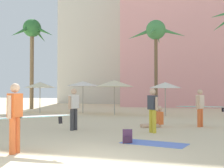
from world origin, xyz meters
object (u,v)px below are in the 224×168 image
object	(u,v)px
palm_tree_center	(32,35)
person_mid_center	(153,109)
palm_tree_far_left	(156,34)
person_far_left	(18,116)
person_near_left	(74,107)
cafe_umbrella_4	(114,83)
cafe_umbrella_0	(165,85)
cafe_umbrella_1	(40,85)
cafe_umbrella_5	(83,84)
backpack	(127,137)
person_mid_left	(156,120)
person_mid_right	(200,106)
beach_towel	(154,143)

from	to	relation	value
palm_tree_center	person_mid_center	xyz separation A→B (m)	(13.28, -12.72, -5.96)
palm_tree_far_left	person_far_left	xyz separation A→B (m)	(-1.11, -16.79, -5.19)
person_near_left	cafe_umbrella_4	bearing A→B (deg)	-64.40
palm_tree_far_left	cafe_umbrella_0	world-z (taller)	palm_tree_far_left
cafe_umbrella_1	cafe_umbrella_5	xyz separation A→B (m)	(3.33, 0.40, 0.06)
person_near_left	cafe_umbrella_5	bearing A→B (deg)	-49.18
backpack	person_near_left	xyz separation A→B (m)	(-2.87, 2.38, 0.75)
cafe_umbrella_5	person_mid_left	world-z (taller)	cafe_umbrella_5
cafe_umbrella_0	backpack	bearing A→B (deg)	-89.39
cafe_umbrella_4	palm_tree_far_left	bearing A→B (deg)	57.97
palm_tree_far_left	cafe_umbrella_5	bearing A→B (deg)	-147.60
palm_tree_center	person_mid_center	bearing A→B (deg)	-43.76
cafe_umbrella_1	person_mid_right	size ratio (longest dim) A/B	0.92
person_far_left	person_near_left	bearing A→B (deg)	-85.70
cafe_umbrella_0	backpack	distance (m)	10.93
cafe_umbrella_1	person_mid_center	size ratio (longest dim) A/B	1.36
beach_towel	person_near_left	distance (m)	4.39
cafe_umbrella_1	cafe_umbrella_4	bearing A→B (deg)	-1.81
palm_tree_center	beach_towel	bearing A→B (deg)	-47.81
backpack	person_near_left	distance (m)	3.80
cafe_umbrella_0	cafe_umbrella_5	world-z (taller)	cafe_umbrella_5
palm_tree_far_left	backpack	bearing A→B (deg)	-84.94
backpack	person_near_left	bearing A→B (deg)	-143.44
person_far_left	person_mid_center	size ratio (longest dim) A/B	1.65
cafe_umbrella_4	person_mid_center	bearing A→B (deg)	-64.36
cafe_umbrella_0	cafe_umbrella_4	world-z (taller)	cafe_umbrella_4
beach_towel	cafe_umbrella_0	bearing A→B (deg)	94.92
backpack	person_mid_left	bearing A→B (deg)	163.58
cafe_umbrella_4	person_far_left	world-z (taller)	cafe_umbrella_4
palm_tree_far_left	person_mid_right	size ratio (longest dim) A/B	2.88
person_mid_center	person_near_left	world-z (taller)	person_near_left
palm_tree_center	cafe_umbrella_1	size ratio (longest dim) A/B	3.60
person_far_left	person_mid_center	world-z (taller)	person_far_left
beach_towel	person_mid_left	xyz separation A→B (m)	(-0.60, 4.29, 0.32)
person_mid_left	cafe_umbrella_0	bearing A→B (deg)	-122.14
backpack	person_mid_right	size ratio (longest dim) A/B	0.17
palm_tree_center	person_mid_left	world-z (taller)	palm_tree_center
palm_tree_far_left	beach_towel	size ratio (longest dim) A/B	3.70
palm_tree_center	cafe_umbrella_4	xyz separation A→B (m)	(9.30, -4.42, -4.74)
person_mid_right	person_mid_center	distance (m)	3.17
backpack	person_mid_left	xyz separation A→B (m)	(0.20, 4.45, 0.12)
cafe_umbrella_0	person_far_left	size ratio (longest dim) A/B	0.79
cafe_umbrella_1	person_mid_left	distance (m)	11.91
beach_towel	person_mid_left	size ratio (longest dim) A/B	1.92
person_mid_center	cafe_umbrella_0	bearing A→B (deg)	-131.75
person_mid_center	person_near_left	distance (m)	3.25
beach_towel	person_mid_center	bearing A→B (deg)	100.11
cafe_umbrella_0	beach_towel	bearing A→B (deg)	-85.08
backpack	cafe_umbrella_0	bearing A→B (deg)	166.80
cafe_umbrella_5	person_mid_right	distance (m)	10.48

